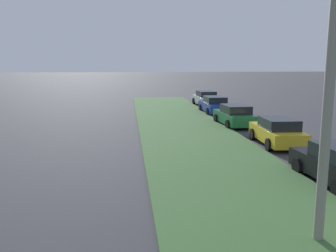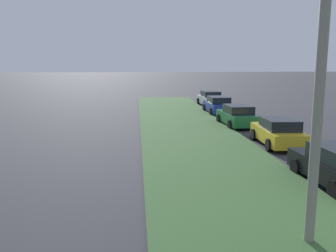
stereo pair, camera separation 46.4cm
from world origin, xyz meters
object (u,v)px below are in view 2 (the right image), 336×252
Objects in this scene: parked_car_green at (237,116)px; parked_car_white at (210,98)px; parked_car_blue at (218,105)px; parked_car_yellow at (278,132)px.

parked_car_green is 12.11m from parked_car_white.
parked_car_blue is (6.29, -0.05, 0.00)m from parked_car_green.
parked_car_blue is 5.84m from parked_car_white.
parked_car_blue is at bearing -3.72° from parked_car_green.
parked_car_yellow and parked_car_blue have the same top height.
parked_car_yellow is 0.99× the size of parked_car_white.
parked_car_yellow is at bearing -177.88° from parked_car_green.
parked_car_yellow is 0.99× the size of parked_car_green.
parked_car_yellow and parked_car_green have the same top height.
parked_car_blue is 0.99× the size of parked_car_white.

